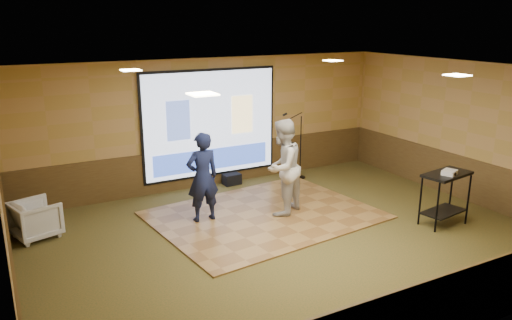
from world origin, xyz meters
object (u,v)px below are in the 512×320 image
mic_stand (298,159)px  banquet_chair (36,219)px  projector_screen (211,125)px  player_right (282,167)px  duffel_bag (232,179)px  dance_floor (264,215)px  player_left (203,177)px  projector (449,172)px  av_table (446,188)px

mic_stand → banquet_chair: size_ratio=2.22×
mic_stand → projector_screen: bearing=-169.7°
player_right → duffel_bag: 2.37m
dance_floor → banquet_chair: banquet_chair is taller
mic_stand → duffel_bag: size_ratio=4.10×
player_left → dance_floor: bearing=165.2°
player_left → projector: (3.96, -2.43, 0.17)m
player_left → projector: 4.65m
mic_stand → duffel_bag: mic_stand is taller
player_right → projector: 3.15m
projector_screen → dance_floor: (0.15, -2.30, -1.46)m
dance_floor → player_right: size_ratio=2.19×
player_left → projector: size_ratio=6.51×
projector → player_right: bearing=118.6°
av_table → player_right: bearing=142.3°
player_right → duffel_bag: (-0.07, 2.20, -0.87)m
projector_screen → projector: bearing=-56.4°
projector_screen → banquet_chair: (-4.00, -1.22, -1.13)m
av_table → banquet_chair: av_table is taller
player_right → projector: (2.42, -2.01, 0.09)m
player_left → duffel_bag: 2.44m
player_right → mic_stand: 2.52m
dance_floor → av_table: 3.54m
dance_floor → player_left: player_left is taller
projector → banquet_chair: size_ratio=0.36×
projector → player_left: bearing=126.8°
player_left → duffel_bag: bearing=-129.0°
projector_screen → duffel_bag: size_ratio=8.05×
dance_floor → player_right: bearing=-14.3°
dance_floor → projector: size_ratio=15.70×
av_table → banquet_chair: size_ratio=1.37×
player_left → duffel_bag: size_ratio=4.27×
projector → mic_stand: mic_stand is taller
dance_floor → player_left: bearing=164.7°
player_right → mic_stand: size_ratio=1.14×
player_left → mic_stand: player_left is taller
av_table → duffel_bag: 4.88m
mic_stand → banquet_chair: 6.15m
av_table → banquet_chair: (-6.98, 3.09, -0.40)m
banquet_chair → av_table: bearing=-130.7°
dance_floor → duffel_bag: size_ratio=10.30×
projector → duffel_bag: bearing=98.9°
player_left → banquet_chair: (-2.96, 0.76, -0.57)m
player_left → projector: bearing=149.0°
projector_screen → projector: 5.30m
player_left → mic_stand: bearing=-154.7°
av_table → mic_stand: 3.89m
projector_screen → mic_stand: bearing=-13.8°
duffel_bag → dance_floor: bearing=-97.6°
projector_screen → projector: (2.92, -4.40, -0.39)m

